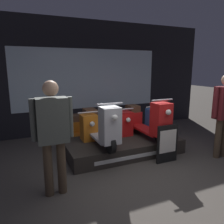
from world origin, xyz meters
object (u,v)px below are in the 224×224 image
Objects in this scene: scooter_backrow_1 at (114,126)px; scooter_display_right at (146,120)px; person_right_browsing at (224,109)px; scooter_backrow_0 at (82,130)px; price_sign_board at (167,144)px; person_left_browsing at (53,129)px; scooter_display_left at (99,126)px; scooter_backrow_2 at (142,123)px.

scooter_display_right is at bearing -64.94° from scooter_backrow_1.
scooter_backrow_0 is at bearing 142.94° from person_right_browsing.
price_sign_board is (0.43, -1.65, 0.01)m from scooter_backrow_1.
scooter_backrow_0 is 0.97× the size of person_left_browsing.
scooter_display_left is at bearing -82.04° from scooter_backrow_0.
scooter_backrow_1 reaches higher than price_sign_board.
person_right_browsing is at bearing -48.85° from scooter_backrow_1.
price_sign_board is at bearing -75.46° from scooter_backrow_1.
scooter_display_right is at bearing 0.00° from scooter_display_left.
scooter_backrow_1 is at bearing 180.00° from scooter_backrow_2.
scooter_display_right is 0.95× the size of person_right_browsing.
scooter_backrow_2 is 0.97× the size of person_left_browsing.
scooter_backrow_1 is (0.73, 0.87, -0.31)m from scooter_display_left.
scooter_backrow_1 is at bearing 131.15° from person_right_browsing.
scooter_display_left is 1.52m from person_left_browsing.
scooter_display_left is 1.18m from scooter_backrow_1.
scooter_backrow_1 and scooter_backrow_2 have the same top height.
scooter_display_left is at bearing 43.15° from person_left_browsing.
scooter_backrow_2 is at bearing 75.69° from price_sign_board.
person_left_browsing is (-1.09, -1.02, 0.33)m from scooter_display_left.
person_left_browsing is 2.34m from price_sign_board.
person_right_browsing is (0.80, -1.89, 0.66)m from scooter_backrow_2.
person_right_browsing is (3.46, 0.00, 0.02)m from person_left_browsing.
scooter_backrow_1 is 2.69m from person_left_browsing.
person_left_browsing is at bearing -155.39° from scooter_display_right.
person_right_browsing is at bearing -23.15° from scooter_display_left.
scooter_backrow_1 is 2.59m from person_right_browsing.
price_sign_board is (-1.22, 0.24, -0.65)m from person_right_browsing.
scooter_backrow_1 is 0.97× the size of person_left_browsing.
person_left_browsing is (-1.81, -1.89, 0.64)m from scooter_backrow_1.
person_left_browsing is at bearing -144.67° from scooter_backrow_2.
scooter_display_right is 1.00× the size of scooter_backrow_0.
person_right_browsing is at bearing -10.91° from price_sign_board.
scooter_backrow_1 is at bearing 50.11° from scooter_display_left.
price_sign_board is (1.28, -1.65, 0.01)m from scooter_backrow_0.
price_sign_board is at bearing -52.27° from scooter_backrow_0.
scooter_backrow_0 is at bearing 62.98° from person_left_browsing.
price_sign_board is at bearing 6.00° from person_left_browsing.
person_right_browsing reaches higher than price_sign_board.
scooter_display_left is 1.14m from scooter_display_right.
scooter_display_right is 0.84m from price_sign_board.
person_left_browsing reaches higher than scooter_backrow_2.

